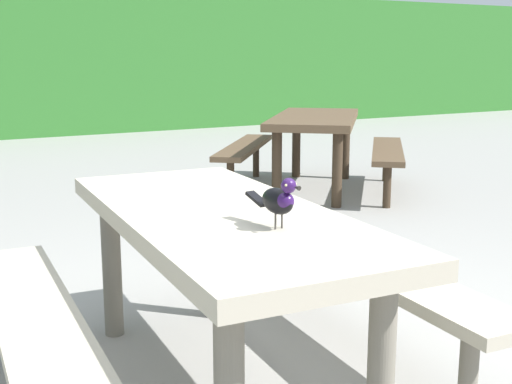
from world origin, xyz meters
The scene contains 4 objects.
ground_plane centered at (0.00, 0.00, 0.00)m, with size 60.00×60.00×0.00m, color gray.
picnic_table_foreground centered at (-0.32, 0.02, 0.56)m, with size 1.79×1.85×0.74m.
bird_grackle centered at (-0.27, -0.35, 0.84)m, with size 0.09×0.29×0.18m.
picnic_table_mid_right centered at (2.25, 3.14, 0.56)m, with size 2.38×2.39×0.74m.
Camera 1 is at (-1.42, -2.25, 1.33)m, focal length 47.15 mm.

